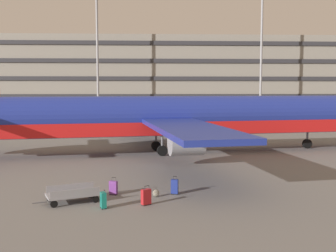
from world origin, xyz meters
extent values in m
plane|color=slate|center=(0.00, 0.00, 0.00)|extent=(600.00, 600.00, 0.00)
cube|color=gray|center=(0.00, 42.02, 7.60)|extent=(146.49, 14.37, 15.19)
cube|color=#2D2D33|center=(0.00, 34.73, 1.52)|extent=(145.02, 0.24, 0.70)
cube|color=#2D2D33|center=(0.00, 34.73, 4.56)|extent=(145.02, 0.24, 0.70)
cube|color=#2D2D33|center=(0.00, 34.73, 7.60)|extent=(145.02, 0.24, 0.70)
cube|color=#2D2D33|center=(0.00, 34.73, 10.64)|extent=(145.02, 0.24, 0.70)
cube|color=#2D2D33|center=(0.00, 34.73, 13.67)|extent=(145.02, 0.24, 0.70)
cylinder|color=navy|center=(-0.72, 0.85, 3.36)|extent=(35.26, 9.18, 3.59)
cube|color=red|center=(-0.72, 0.85, 2.37)|extent=(33.86, 8.88, 1.15)
cube|color=navy|center=(-3.17, 9.74, 3.09)|extent=(6.71, 15.27, 0.36)
cube|color=navy|center=(-0.23, -8.37, 3.09)|extent=(6.71, 15.27, 0.36)
cylinder|color=#9E9EA3|center=(-2.25, 7.20, 1.80)|extent=(2.85, 2.36, 1.97)
cylinder|color=#9E9EA3|center=(-0.17, -5.67, 1.80)|extent=(2.85, 2.36, 1.97)
cylinder|color=black|center=(12.46, 2.99, 0.45)|extent=(0.94, 0.49, 0.90)
cylinder|color=slate|center=(12.46, 2.99, 1.23)|extent=(0.20, 0.20, 1.57)
cylinder|color=black|center=(-2.35, 2.13, 0.45)|extent=(0.94, 0.49, 0.90)
cylinder|color=slate|center=(-2.35, 2.13, 1.23)|extent=(0.20, 0.20, 1.57)
cylinder|color=black|center=(-1.86, -0.88, 0.45)|extent=(0.94, 0.49, 0.90)
cylinder|color=slate|center=(-1.86, -0.88, 1.23)|extent=(0.20, 0.20, 1.57)
cylinder|color=gray|center=(-11.14, 28.67, 12.72)|extent=(0.36, 0.36, 25.43)
cylinder|color=gray|center=(14.77, 28.67, 12.22)|extent=(0.36, 0.36, 24.44)
cube|color=#72388C|center=(-4.91, -13.74, 0.41)|extent=(0.49, 0.36, 0.72)
cylinder|color=#333338|center=(-4.77, -13.72, 0.86)|extent=(0.02, 0.02, 0.18)
cylinder|color=#333338|center=(-5.00, -13.64, 0.86)|extent=(0.02, 0.02, 0.18)
cube|color=black|center=(-4.88, -13.68, 0.95)|extent=(0.24, 0.11, 0.02)
cylinder|color=black|center=(-4.77, -13.89, 0.03)|extent=(0.04, 0.05, 0.05)
cylinder|color=black|center=(-5.10, -13.76, 0.03)|extent=(0.04, 0.05, 0.05)
cylinder|color=black|center=(-4.71, -13.72, 0.03)|extent=(0.04, 0.05, 0.05)
cylinder|color=black|center=(-5.04, -13.60, 0.03)|extent=(0.04, 0.05, 0.05)
cube|color=#B21E23|center=(-3.08, -15.80, 0.43)|extent=(0.53, 0.47, 0.76)
cylinder|color=#333338|center=(-3.15, -15.94, 0.90)|extent=(0.02, 0.02, 0.18)
cylinder|color=#333338|center=(-2.94, -15.79, 0.90)|extent=(0.02, 0.02, 0.18)
cube|color=black|center=(-3.04, -15.86, 0.99)|extent=(0.23, 0.16, 0.02)
cylinder|color=black|center=(-3.30, -15.82, 0.03)|extent=(0.04, 0.05, 0.05)
cylinder|color=black|center=(-2.98, -15.62, 0.03)|extent=(0.04, 0.05, 0.05)
cylinder|color=black|center=(-3.19, -15.99, 0.03)|extent=(0.04, 0.05, 0.05)
cylinder|color=black|center=(-2.87, -15.78, 0.03)|extent=(0.04, 0.05, 0.05)
cube|color=#147266|center=(-5.16, -16.29, 0.42)|extent=(0.36, 0.47, 0.75)
cylinder|color=#333338|center=(-5.05, -16.37, 0.85)|extent=(0.02, 0.02, 0.10)
cylinder|color=#333338|center=(-5.13, -16.16, 0.85)|extent=(0.02, 0.02, 0.10)
cube|color=black|center=(-5.09, -16.27, 0.90)|extent=(0.10, 0.22, 0.02)
cylinder|color=black|center=(-5.19, -16.48, 0.03)|extent=(0.05, 0.04, 0.05)
cylinder|color=black|center=(-5.31, -16.17, 0.03)|extent=(0.05, 0.04, 0.05)
cylinder|color=black|center=(-5.01, -16.41, 0.03)|extent=(0.05, 0.04, 0.05)
cylinder|color=black|center=(-5.13, -16.10, 0.03)|extent=(0.05, 0.04, 0.05)
cube|color=navy|center=(-1.53, -13.78, 0.44)|extent=(0.43, 0.33, 0.78)
cylinder|color=#333338|center=(-1.41, -13.75, 0.91)|extent=(0.02, 0.02, 0.16)
cylinder|color=#333338|center=(-1.62, -13.69, 0.91)|extent=(0.02, 0.02, 0.16)
cube|color=black|center=(-1.52, -13.72, 0.99)|extent=(0.21, 0.08, 0.02)
cylinder|color=black|center=(-1.41, -13.91, 0.03)|extent=(0.03, 0.05, 0.05)
cylinder|color=black|center=(-1.71, -13.83, 0.03)|extent=(0.03, 0.05, 0.05)
cylinder|color=black|center=(-1.36, -13.74, 0.03)|extent=(0.03, 0.05, 0.05)
cylinder|color=black|center=(-1.66, -13.65, 0.03)|extent=(0.03, 0.05, 0.05)
ellipsoid|color=gray|center=(-2.57, -14.28, 0.20)|extent=(0.40, 0.26, 0.40)
ellipsoid|color=gray|center=(-2.56, -14.36, 0.14)|extent=(0.27, 0.13, 0.18)
torus|color=black|center=(-2.58, -14.26, 0.41)|extent=(0.08, 0.03, 0.08)
cube|color=black|center=(-2.49, -14.18, 0.20)|extent=(0.04, 0.03, 0.34)
cube|color=black|center=(-2.69, -14.22, 0.20)|extent=(0.04, 0.03, 0.34)
cube|color=gray|center=(-6.84, -15.14, 0.42)|extent=(2.90, 2.20, 0.12)
cylinder|color=#4C4C51|center=(-8.37, -15.77, 0.18)|extent=(0.67, 0.31, 0.05)
cube|color=gray|center=(-6.61, -15.71, 0.62)|extent=(2.30, 0.98, 0.40)
cube|color=gray|center=(-7.08, -14.57, 0.62)|extent=(2.30, 0.98, 0.40)
cylinder|color=black|center=(-7.59, -16.05, 0.18)|extent=(0.37, 0.23, 0.36)
cylinder|color=black|center=(-8.02, -15.02, 0.18)|extent=(0.37, 0.23, 0.36)
cylinder|color=black|center=(-5.67, -15.25, 0.18)|extent=(0.37, 0.23, 0.36)
cylinder|color=black|center=(-6.10, -14.23, 0.18)|extent=(0.37, 0.23, 0.36)
camera|label=1|loc=(-2.83, -35.61, 5.81)|focal=43.22mm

